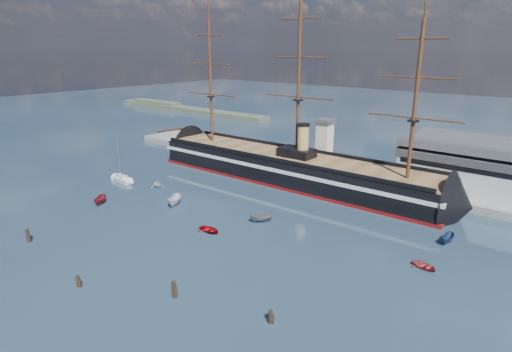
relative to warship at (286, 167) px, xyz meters
The scene contains 17 objects.
ground 20.49m from the warship, 84.52° to the right, with size 600.00×600.00×0.00m, color #1E2F45.
quay 20.36m from the warship, 53.32° to the left, with size 180.00×18.00×2.00m, color slate.
quay_tower 15.03m from the warship, 69.27° to the left, with size 5.00×5.00×15.00m.
shoreline 156.48m from the warship, 151.36° to the left, with size 120.00×10.00×4.00m.
warship is the anchor object (origin of this frame).
sailboat 48.06m from the warship, 139.05° to the right, with size 8.80×3.44×13.72m.
motorboat_a 35.73m from the warship, 104.46° to the right, with size 7.44×2.73×2.98m, color silver.
motorboat_b 41.39m from the warship, 76.96° to the right, with size 3.24×1.30×1.51m, color maroon.
motorboat_c 32.53m from the warship, 63.42° to the right, with size 6.25×2.29×2.50m, color slate.
motorboat_d 37.17m from the warship, 129.73° to the right, with size 6.64×2.88×2.43m, color silver.
motorboat_e 56.62m from the warship, 28.04° to the right, with size 2.89×1.16×1.35m, color #A23033.
motorboat_f 51.74m from the warship, 14.93° to the right, with size 5.75×2.11×2.30m, color navy.
motorboat_g 51.80m from the warship, 117.31° to the right, with size 6.36×2.33×2.54m, color maroon.
piling_near_left 68.77m from the warship, 103.01° to the right, with size 0.64×0.64×3.45m, color black.
piling_near_mid 69.64m from the warship, 83.22° to the right, with size 0.64×0.64×2.71m, color black.
piling_near_right 65.22m from the warship, 69.53° to the right, with size 0.64×0.64×3.49m, color black.
piling_far_right 68.45m from the warship, 55.75° to the right, with size 0.64×0.64×2.78m, color black.
Camera 1 is at (68.43, -37.95, 37.91)m, focal length 30.00 mm.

